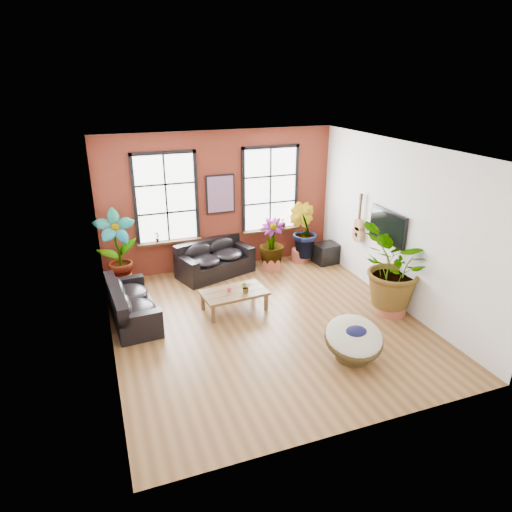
{
  "coord_description": "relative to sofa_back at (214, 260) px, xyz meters",
  "views": [
    {
      "loc": [
        -3.01,
        -7.59,
        4.73
      ],
      "look_at": [
        0.0,
        0.6,
        1.25
      ],
      "focal_mm": 32.0,
      "sensor_mm": 36.0,
      "label": 1
    }
  ],
  "objects": [
    {
      "name": "sofa_left",
      "position": [
        -2.24,
        -1.69,
        -0.04
      ],
      "size": [
        0.96,
        2.01,
        0.77
      ],
      "rotation": [
        0.0,
        0.0,
        1.64
      ],
      "color": "black",
      "rests_on": "ground"
    },
    {
      "name": "sill_plant_right",
      "position": [
        2.03,
        0.37,
        0.65
      ],
      "size": [
        0.19,
        0.19,
        0.27
      ],
      "primitive_type": "imported",
      "rotation": [
        0.0,
        0.0,
        3.49
      ],
      "color": "#2B6E1D",
      "rests_on": "room"
    },
    {
      "name": "poster",
      "position": [
        0.33,
        0.42,
        1.56
      ],
      "size": [
        0.74,
        0.06,
        0.98
      ],
      "color": "black",
      "rests_on": "room"
    },
    {
      "name": "floor_plant_back_right",
      "position": [
        2.45,
        0.01,
        0.48
      ],
      "size": [
        0.94,
        1.0,
        1.44
      ],
      "primitive_type": "imported",
      "rotation": [
        0.0,
        0.0,
        2.07
      ],
      "color": "#2B6E1D",
      "rests_on": "ground"
    },
    {
      "name": "floor_plant_right_wall",
      "position": [
        2.95,
        -3.3,
        0.66
      ],
      "size": [
        2.1,
        2.12,
        1.78
      ],
      "primitive_type": "imported",
      "rotation": [
        0.0,
        0.0,
        4.02
      ],
      "color": "#2B6E1D",
      "rests_on": "ground"
    },
    {
      "name": "pot_back_right",
      "position": [
        2.42,
        0.03,
        -0.22
      ],
      "size": [
        0.56,
        0.56,
        0.34
      ],
      "rotation": [
        0.0,
        0.0,
        -0.23
      ],
      "color": "#A54C36",
      "rests_on": "ground"
    },
    {
      "name": "floor_plant_back_left",
      "position": [
        -2.29,
        -0.1,
        0.65
      ],
      "size": [
        1.0,
        0.73,
        1.78
      ],
      "primitive_type": "imported",
      "rotation": [
        0.0,
        0.0,
        0.11
      ],
      "color": "#2B6E1D",
      "rests_on": "ground"
    },
    {
      "name": "sill_plant_left",
      "position": [
        -1.32,
        0.37,
        0.65
      ],
      "size": [
        0.17,
        0.17,
        0.27
      ],
      "primitive_type": "imported",
      "rotation": [
        0.0,
        0.0,
        0.79
      ],
      "color": "#2B6E1D",
      "rests_on": "room"
    },
    {
      "name": "pot_right_wall",
      "position": [
        2.99,
        -3.3,
        -0.17
      ],
      "size": [
        0.64,
        0.64,
        0.42
      ],
      "rotation": [
        0.0,
        0.0,
        0.11
      ],
      "color": "#A54C36",
      "rests_on": "ground"
    },
    {
      "name": "room",
      "position": [
        0.33,
        -2.62,
        1.36
      ],
      "size": [
        6.04,
        6.54,
        3.54
      ],
      "color": "brown",
      "rests_on": "ground"
    },
    {
      "name": "pot_mid",
      "position": [
        1.48,
        -0.23,
        -0.21
      ],
      "size": [
        0.56,
        0.56,
        0.36
      ],
      "rotation": [
        0.0,
        0.0,
        0.16
      ],
      "color": "#A54C36",
      "rests_on": "ground"
    },
    {
      "name": "media_box",
      "position": [
        3.03,
        -0.3,
        -0.12
      ],
      "size": [
        0.69,
        0.6,
        0.53
      ],
      "rotation": [
        0.0,
        0.0,
        0.12
      ],
      "color": "black",
      "rests_on": "ground"
    },
    {
      "name": "table_plant",
      "position": [
        0.12,
        -2.13,
        0.18
      ],
      "size": [
        0.23,
        0.2,
        0.25
      ],
      "primitive_type": "imported",
      "rotation": [
        0.0,
        0.0,
        0.04
      ],
      "color": "#2B6E1D",
      "rests_on": "coffee_table"
    },
    {
      "name": "sofa_back",
      "position": [
        0.0,
        0.0,
        0.0
      ],
      "size": [
        2.05,
        1.44,
        0.86
      ],
      "rotation": [
        0.0,
        0.0,
        0.32
      ],
      "color": "black",
      "rests_on": "ground"
    },
    {
      "name": "floor_plant_mid",
      "position": [
        1.48,
        -0.21,
        0.36
      ],
      "size": [
        0.95,
        0.95,
        1.21
      ],
      "primitive_type": "imported",
      "rotation": [
        0.0,
        0.0,
        5.58
      ],
      "color": "#2B6E1D",
      "rests_on": "ground"
    },
    {
      "name": "coffee_table",
      "position": [
        -0.1,
        -2.0,
        0.0
      ],
      "size": [
        1.44,
        0.91,
        0.53
      ],
      "rotation": [
        0.0,
        0.0,
        0.1
      ],
      "color": "#50361C",
      "rests_on": "ground"
    },
    {
      "name": "tv_wall_unit",
      "position": [
        3.27,
        -2.17,
        1.15
      ],
      "size": [
        0.13,
        1.86,
        1.2
      ],
      "color": "black",
      "rests_on": "room"
    },
    {
      "name": "pot_back_left",
      "position": [
        -2.3,
        -0.06,
        -0.19
      ],
      "size": [
        0.66,
        0.66,
        0.39
      ],
      "rotation": [
        0.0,
        0.0,
        0.27
      ],
      "color": "#A54C36",
      "rests_on": "ground"
    },
    {
      "name": "papasan_chair",
      "position": [
        1.32,
        -4.46,
        0.01
      ],
      "size": [
        1.21,
        1.22,
        0.78
      ],
      "rotation": [
        0.0,
        0.0,
        -0.18
      ],
      "color": "#3D2F15",
      "rests_on": "ground"
    }
  ]
}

